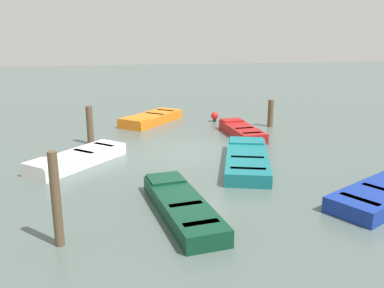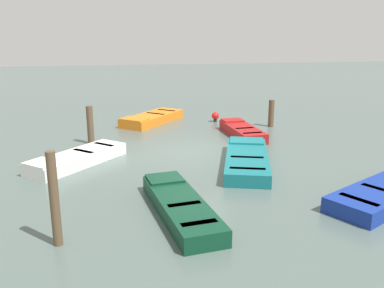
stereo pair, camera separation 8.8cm
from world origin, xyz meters
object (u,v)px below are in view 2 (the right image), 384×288
object	(u,v)px
rowboat_red	(242,131)
mooring_piling_far_right	(90,125)
mooring_piling_center	(271,113)
rowboat_dark_green	(180,206)
rowboat_orange	(152,118)
rowboat_white	(77,158)
mooring_piling_near_right	(54,199)
rowboat_teal	(247,159)
marker_buoy	(215,116)

from	to	relation	value
rowboat_red	mooring_piling_far_right	distance (m)	6.20
mooring_piling_far_right	mooring_piling_center	distance (m)	8.16
mooring_piling_far_right	rowboat_dark_green	bearing A→B (deg)	-160.75
rowboat_orange	mooring_piling_center	distance (m)	5.62
rowboat_white	mooring_piling_near_right	size ratio (longest dim) A/B	1.69
rowboat_white	mooring_piling_near_right	bearing A→B (deg)	42.29
mooring_piling_near_right	rowboat_teal	bearing A→B (deg)	-51.15
rowboat_white	rowboat_dark_green	world-z (taller)	same
marker_buoy	mooring_piling_far_right	bearing A→B (deg)	118.41
rowboat_dark_green	mooring_piling_near_right	bearing A→B (deg)	102.23
mooring_piling_near_right	mooring_piling_far_right	distance (m)	8.10
rowboat_white	rowboat_orange	distance (m)	6.76
rowboat_white	rowboat_red	distance (m)	7.07
rowboat_teal	rowboat_white	world-z (taller)	same
rowboat_orange	mooring_piling_center	size ratio (longest dim) A/B	2.94
rowboat_teal	mooring_piling_near_right	distance (m)	7.03
rowboat_orange	rowboat_teal	bearing A→B (deg)	58.58
rowboat_dark_green	rowboat_orange	world-z (taller)	same
rowboat_orange	mooring_piling_far_right	size ratio (longest dim) A/B	2.42
rowboat_red	mooring_piling_near_right	world-z (taller)	mooring_piling_near_right
mooring_piling_far_right	rowboat_orange	bearing A→B (deg)	-38.04
rowboat_white	marker_buoy	distance (m)	8.32
mooring_piling_near_right	marker_buoy	xyz separation A→B (m)	(11.18, -5.97, -0.73)
mooring_piling_near_right	marker_buoy	world-z (taller)	mooring_piling_near_right
rowboat_dark_green	mooring_piling_near_right	world-z (taller)	mooring_piling_near_right
rowboat_red	mooring_piling_far_right	size ratio (longest dim) A/B	2.12
rowboat_white	mooring_piling_far_right	world-z (taller)	mooring_piling_far_right
rowboat_dark_green	mooring_piling_near_right	size ratio (longest dim) A/B	1.92
mooring_piling_far_right	mooring_piling_center	size ratio (longest dim) A/B	1.21
rowboat_white	rowboat_dark_green	distance (m)	5.23
rowboat_teal	mooring_piling_near_right	size ratio (longest dim) A/B	2.15
rowboat_teal	rowboat_white	bearing A→B (deg)	95.73
mooring_piling_center	mooring_piling_far_right	bearing A→B (deg)	101.58
rowboat_red	mooring_piling_center	distance (m)	2.37
rowboat_dark_green	mooring_piling_center	world-z (taller)	mooring_piling_center
rowboat_teal	mooring_piling_far_right	xyz separation A→B (m)	(3.71, 5.18, 0.53)
rowboat_white	mooring_piling_far_right	xyz separation A→B (m)	(2.64, -0.32, 0.53)
rowboat_white	mooring_piling_near_right	world-z (taller)	mooring_piling_near_right
rowboat_orange	mooring_piling_center	world-z (taller)	mooring_piling_center
rowboat_red	marker_buoy	bearing A→B (deg)	4.81
rowboat_teal	rowboat_white	distance (m)	5.60
rowboat_dark_green	mooring_piling_far_right	distance (m)	7.50
rowboat_teal	rowboat_red	bearing A→B (deg)	2.33
rowboat_teal	marker_buoy	size ratio (longest dim) A/B	9.09
rowboat_white	rowboat_dark_green	xyz separation A→B (m)	(-4.43, -2.79, -0.00)
rowboat_white	rowboat_orange	xyz separation A→B (m)	(6.06, -3.00, -0.00)
rowboat_dark_green	mooring_piling_far_right	size ratio (longest dim) A/B	2.60
mooring_piling_far_right	rowboat_red	bearing A→B (deg)	-88.49
mooring_piling_center	marker_buoy	bearing A→B (deg)	57.50
marker_buoy	rowboat_orange	bearing A→B (deg)	83.78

